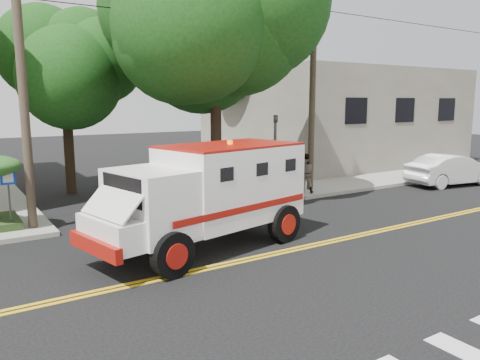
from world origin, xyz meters
TOP-DOWN VIEW (x-y plane):
  - ground at (0.00, 0.00)m, footprint 100.00×100.00m
  - sidewalk_ne at (13.50, 13.50)m, footprint 17.00×17.00m
  - building_right at (15.00, 14.00)m, footprint 14.00×12.00m
  - utility_pole_left at (-5.60, 6.00)m, footprint 0.28×0.28m
  - utility_pole_right at (6.30, 6.20)m, footprint 0.28×0.28m
  - tree_main at (1.94, 6.21)m, footprint 6.08×5.70m
  - tree_left at (-2.68, 11.79)m, footprint 4.48×4.20m
  - tree_right at (8.84, 15.77)m, footprint 4.80×4.50m
  - traffic_signal at (3.80, 5.60)m, footprint 0.15×0.18m
  - accessibility_sign at (-6.20, 6.17)m, footprint 0.45×0.10m
  - armored_truck at (-1.63, 1.47)m, footprint 6.77×3.64m
  - parked_sedan at (13.47, 3.80)m, footprint 4.94×2.40m
  - pedestrian_a at (5.50, 8.33)m, footprint 0.73×0.56m
  - pedestrian_b at (5.50, 5.69)m, footprint 1.06×0.99m

SIDE VIEW (x-z plane):
  - ground at x=0.00m, z-range 0.00..0.00m
  - sidewalk_ne at x=13.50m, z-range 0.00..0.15m
  - parked_sedan at x=13.47m, z-range 0.00..1.56m
  - pedestrian_b at x=5.50m, z-range 0.15..1.90m
  - pedestrian_a at x=5.50m, z-range 0.15..1.94m
  - accessibility_sign at x=-6.20m, z-range 0.35..2.38m
  - armored_truck at x=-1.63m, z-range 0.20..3.13m
  - traffic_signal at x=3.80m, z-range 0.43..4.03m
  - building_right at x=15.00m, z-range 0.15..6.15m
  - utility_pole_left at x=-5.60m, z-range 0.00..9.00m
  - utility_pole_right at x=6.30m, z-range 0.00..9.00m
  - tree_left at x=-2.68m, z-range 1.88..9.58m
  - tree_right at x=8.84m, z-range 1.99..10.19m
  - tree_main at x=1.94m, z-range 2.27..12.12m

